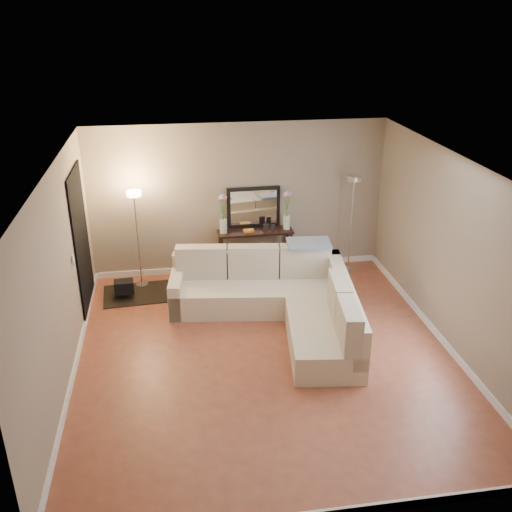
{
  "coord_description": "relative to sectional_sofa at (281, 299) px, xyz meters",
  "views": [
    {
      "loc": [
        -1.11,
        -6.41,
        4.33
      ],
      "look_at": [
        0.0,
        0.8,
        1.1
      ],
      "focal_mm": 40.0,
      "sensor_mm": 36.0,
      "label": 1
    }
  ],
  "objects": [
    {
      "name": "sectional_sofa",
      "position": [
        0.0,
        0.0,
        0.0
      ],
      "size": [
        2.73,
        2.83,
        0.93
      ],
      "color": "beige",
      "rests_on": "floor"
    },
    {
      "name": "baseboard_back",
      "position": [
        -0.39,
        1.84,
        -0.29
      ],
      "size": [
        5.0,
        0.03,
        0.1
      ],
      "primitive_type": "cube",
      "color": "white",
      "rests_on": "ground"
    },
    {
      "name": "flower_vase_left",
      "position": [
        -0.68,
        1.63,
        0.74
      ],
      "size": [
        0.15,
        0.12,
        0.68
      ],
      "color": "silver",
      "rests_on": "console_table"
    },
    {
      "name": "wall_back",
      "position": [
        -0.39,
        1.87,
        0.96
      ],
      "size": [
        5.0,
        0.02,
        2.6
      ],
      "primitive_type": "cube",
      "color": "gray",
      "rests_on": "ground"
    },
    {
      "name": "floor_lamp_lit",
      "position": [
        -2.09,
        1.45,
        0.82
      ],
      "size": [
        0.25,
        0.25,
        1.65
      ],
      "color": "silver",
      "rests_on": "floor"
    },
    {
      "name": "console_table",
      "position": [
        -0.21,
        1.64,
        0.1
      ],
      "size": [
        1.3,
        0.37,
        0.79
      ],
      "color": "black",
      "rests_on": "floor"
    },
    {
      "name": "floor",
      "position": [
        -0.39,
        -0.89,
        -0.35
      ],
      "size": [
        5.0,
        5.5,
        0.01
      ],
      "primitive_type": "cube",
      "color": "#9C5139",
      "rests_on": "ground"
    },
    {
      "name": "doorway",
      "position": [
        -2.87,
        0.81,
        0.76
      ],
      "size": [
        0.02,
        1.2,
        2.2
      ],
      "primitive_type": "cube",
      "color": "black",
      "rests_on": "ground"
    },
    {
      "name": "table_decor",
      "position": [
        -0.13,
        1.6,
        0.49
      ],
      "size": [
        0.55,
        0.12,
        0.13
      ],
      "color": "orange",
      "rests_on": "console_table"
    },
    {
      "name": "leaning_mirror",
      "position": [
        -0.14,
        1.8,
        0.82
      ],
      "size": [
        0.91,
        0.07,
        0.71
      ],
      "color": "black",
      "rests_on": "console_table"
    },
    {
      "name": "charcoal_rug",
      "position": [
        -2.16,
        1.14,
        -0.34
      ],
      "size": [
        1.13,
        0.88,
        0.01
      ],
      "primitive_type": "cube",
      "rotation": [
        0.0,
        0.0,
        0.07
      ],
      "color": "black",
      "rests_on": "floor"
    },
    {
      "name": "wall_right",
      "position": [
        2.12,
        -0.89,
        0.96
      ],
      "size": [
        0.02,
        5.5,
        2.6
      ],
      "primitive_type": "cube",
      "color": "gray",
      "rests_on": "ground"
    },
    {
      "name": "floor_lamp_unlit",
      "position": [
        1.5,
        1.47,
        0.88
      ],
      "size": [
        0.29,
        0.29,
        1.74
      ],
      "color": "silver",
      "rests_on": "floor"
    },
    {
      "name": "black_bag",
      "position": [
        -2.35,
        1.03,
        -0.14
      ],
      "size": [
        0.32,
        0.24,
        0.2
      ],
      "primitive_type": "cube",
      "rotation": [
        0.0,
        0.0,
        0.07
      ],
      "color": "black",
      "rests_on": "charcoal_rug"
    },
    {
      "name": "flower_vase_right",
      "position": [
        0.41,
        1.65,
        0.74
      ],
      "size": [
        0.15,
        0.12,
        0.68
      ],
      "color": "silver",
      "rests_on": "console_table"
    },
    {
      "name": "wall_front",
      "position": [
        -0.39,
        -3.65,
        0.96
      ],
      "size": [
        5.0,
        0.02,
        2.6
      ],
      "primitive_type": "cube",
      "color": "gray",
      "rests_on": "ground"
    },
    {
      "name": "throw_blanket",
      "position": [
        0.54,
        0.58,
        0.61
      ],
      "size": [
        0.69,
        0.44,
        0.09
      ],
      "primitive_type": "cube",
      "rotation": [
        0.1,
        0.0,
        -0.08
      ],
      "color": "gray",
      "rests_on": "sectional_sofa"
    },
    {
      "name": "baseboard_left",
      "position": [
        -2.87,
        -0.89,
        -0.29
      ],
      "size": [
        0.03,
        5.5,
        0.1
      ],
      "primitive_type": "cube",
      "color": "white",
      "rests_on": "ground"
    },
    {
      "name": "wall_left",
      "position": [
        -2.9,
        -0.89,
        0.96
      ],
      "size": [
        0.02,
        5.5,
        2.6
      ],
      "primitive_type": "cube",
      "color": "gray",
      "rests_on": "ground"
    },
    {
      "name": "baseboard_right",
      "position": [
        2.1,
        -0.89,
        -0.29
      ],
      "size": [
        0.03,
        5.5,
        0.1
      ],
      "primitive_type": "cube",
      "color": "white",
      "rests_on": "ground"
    },
    {
      "name": "switch_plate",
      "position": [
        -2.87,
        -0.04,
        0.86
      ],
      "size": [
        0.02,
        0.08,
        0.12
      ],
      "primitive_type": "cube",
      "color": "white",
      "rests_on": "ground"
    },
    {
      "name": "ceiling",
      "position": [
        -0.39,
        -0.89,
        2.26
      ],
      "size": [
        5.0,
        5.5,
        0.01
      ],
      "primitive_type": "cube",
      "color": "white",
      "rests_on": "ground"
    }
  ]
}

